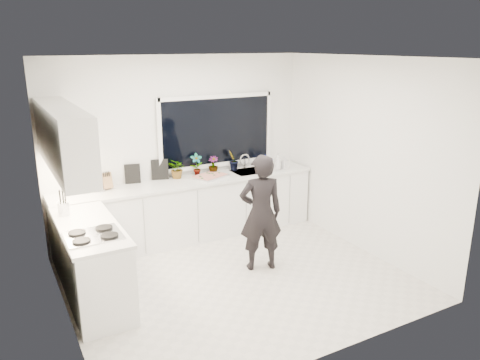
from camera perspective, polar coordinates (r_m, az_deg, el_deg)
floor at (r=6.04m, az=-0.46°, el=-11.94°), size 4.00×3.50×0.02m
wall_back at (r=7.08m, az=-7.31°, el=3.97°), size 4.00×0.02×2.70m
wall_left at (r=4.94m, az=-21.49°, el=-2.52°), size 0.02×3.50×2.70m
wall_right at (r=6.69m, az=14.86°, el=2.82°), size 0.02×3.50×2.70m
ceiling at (r=5.32m, az=-0.53°, el=14.83°), size 4.00×3.50×0.02m
window at (r=7.24m, az=-2.83°, el=5.98°), size 1.80×0.02×1.00m
base_cabinets_back at (r=7.05m, az=-6.10°, el=-3.74°), size 3.92×0.58×0.88m
base_cabinets_left at (r=5.64m, az=-17.58°, el=-9.78°), size 0.58×1.60×0.88m
countertop_back at (r=6.90m, az=-6.18°, el=-0.18°), size 3.94×0.62×0.04m
countertop_left at (r=5.46m, az=-18.00°, el=-5.43°), size 0.62×1.60×0.04m
upper_cabinets at (r=5.52m, az=-20.81°, el=4.84°), size 0.34×2.10×0.70m
sink at (r=7.37m, az=1.33°, el=0.74°), size 0.58×0.42×0.14m
faucet at (r=7.49m, az=0.57°, el=2.28°), size 0.03×0.03×0.22m
stovetop at (r=5.12m, az=-17.46°, el=-6.41°), size 0.56×0.48×0.03m
person at (r=5.99m, az=2.55°, el=-4.03°), size 0.64×0.51×1.53m
pizza_tray at (r=7.00m, az=-3.67°, el=0.42°), size 0.59×0.52×0.03m
pizza at (r=6.99m, az=-3.68°, el=0.56°), size 0.54×0.46×0.01m
watering_can at (r=7.64m, az=3.00°, el=2.19°), size 0.16×0.16×0.13m
paper_towel_roll at (r=6.60m, az=-16.91°, el=-0.21°), size 0.15×0.15×0.26m
knife_block at (r=6.67m, az=-15.95°, el=-0.15°), size 0.14×0.11×0.22m
utensil_crock at (r=5.82m, az=-20.70°, el=-3.29°), size 0.14×0.14×0.16m
picture_frame_large at (r=6.84m, az=-12.97°, el=0.75°), size 0.22×0.07×0.28m
picture_frame_small at (r=6.96m, az=-9.75°, el=1.27°), size 0.24×0.09×0.30m
herb_plants at (r=7.09m, az=-5.06°, el=1.76°), size 1.20×0.33×0.34m
soap_bottles at (r=7.43m, az=4.95°, el=2.20°), size 0.26×0.13×0.27m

